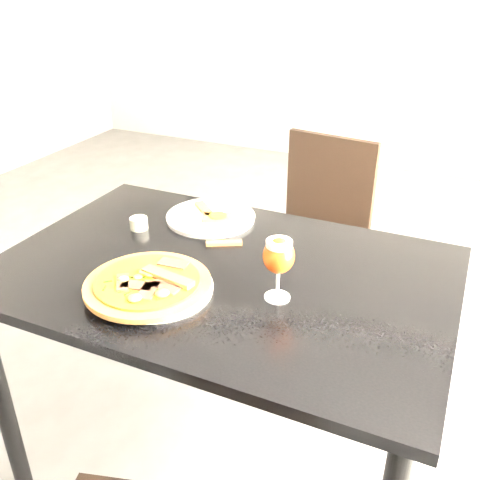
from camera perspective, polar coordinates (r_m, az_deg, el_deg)
The scene contains 10 objects.
ground at distance 2.13m, azimuth -7.26°, elevation -16.71°, with size 6.00×6.00×0.00m, color #58585A.
dining_table at distance 1.48m, azimuth -1.94°, elevation -6.00°, with size 1.20×0.80×0.75m.
chair_far at distance 2.23m, azimuth 7.96°, elevation 0.59°, with size 0.45×0.45×0.87m.
plate_main at distance 1.34m, azimuth -8.81°, elevation -5.19°, with size 0.27×0.27×0.01m, color white.
pizza at distance 1.33m, azimuth -9.76°, elevation -4.56°, with size 0.31×0.31×0.03m.
plate_second at distance 1.70m, azimuth -3.14°, elevation 2.44°, with size 0.28×0.28×0.01m, color white.
crust_scraps at distance 1.68m, azimuth -2.84°, elevation 2.72°, with size 0.18×0.13×0.01m.
loose_crust at distance 1.54m, azimuth -1.72°, elevation -0.31°, with size 0.10×0.02×0.01m, color brown.
sauce_cup at distance 1.66m, azimuth -10.75°, elevation 1.82°, with size 0.05×0.05×0.04m.
beer_glass at distance 1.25m, azimuth 4.15°, elevation -1.76°, with size 0.08×0.08×0.16m.
Camera 1 is at (0.86, -1.27, 1.47)m, focal length 40.00 mm.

